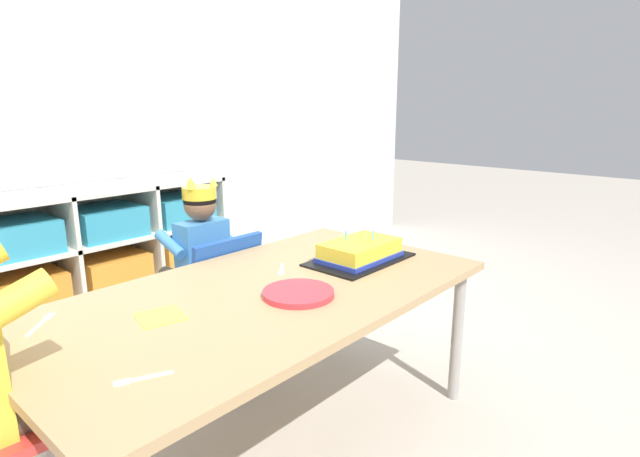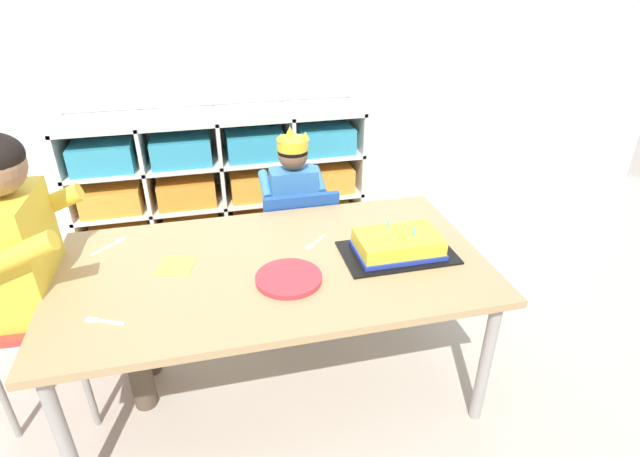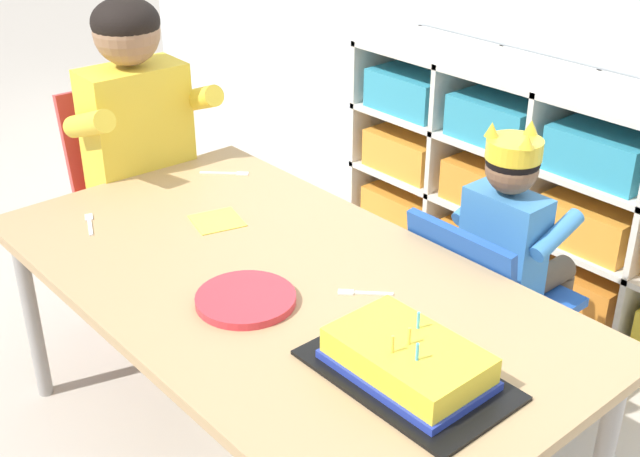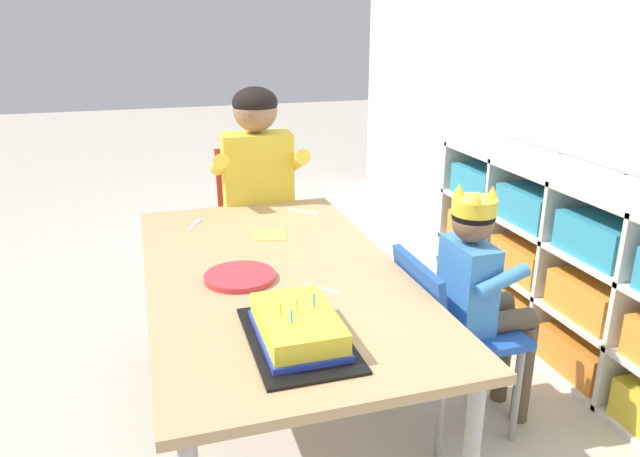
# 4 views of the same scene
# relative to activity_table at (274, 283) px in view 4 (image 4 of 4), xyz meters

# --- Properties ---
(ground) EXTENTS (16.00, 16.00, 0.00)m
(ground) POSITION_rel_activity_table_xyz_m (0.00, 0.00, -0.52)
(ground) COLOR #BCB2A3
(storage_cubby_shelf) EXTENTS (1.63, 0.37, 0.74)m
(storage_cubby_shelf) POSITION_rel_activity_table_xyz_m (-0.11, 1.27, -0.17)
(storage_cubby_shelf) COLOR silver
(storage_cubby_shelf) RESTS_ON ground
(activity_table) EXTENTS (1.48, 0.80, 0.56)m
(activity_table) POSITION_rel_activity_table_xyz_m (0.00, 0.00, 0.00)
(activity_table) COLOR tan
(activity_table) RESTS_ON ground
(classroom_chair_blue) EXTENTS (0.36, 0.35, 0.62)m
(classroom_chair_blue) POSITION_rel_activity_table_xyz_m (0.19, 0.53, -0.14)
(classroom_chair_blue) COLOR #1E4CA8
(classroom_chair_blue) RESTS_ON ground
(child_with_crown) EXTENTS (0.30, 0.31, 0.84)m
(child_with_crown) POSITION_rel_activity_table_xyz_m (0.19, 0.64, 0.01)
(child_with_crown) COLOR #3D7FBC
(child_with_crown) RESTS_ON ground
(classroom_chair_adult_side) EXTENTS (0.37, 0.38, 0.76)m
(classroom_chair_adult_side) POSITION_rel_activity_table_xyz_m (-0.87, 0.11, -0.05)
(classroom_chair_adult_side) COLOR red
(classroom_chair_adult_side) RESTS_ON ground
(adult_helper_seated) EXTENTS (0.44, 0.41, 1.06)m
(adult_helper_seated) POSITION_rel_activity_table_xyz_m (-0.74, 0.11, 0.14)
(adult_helper_seated) COLOR yellow
(adult_helper_seated) RESTS_ON ground
(birthday_cake_on_tray) EXTENTS (0.40, 0.24, 0.11)m
(birthday_cake_on_tray) POSITION_rel_activity_table_xyz_m (0.45, -0.04, 0.08)
(birthday_cake_on_tray) COLOR black
(birthday_cake_on_tray) RESTS_ON activity_table
(paper_plate_stack) EXTENTS (0.22, 0.22, 0.02)m
(paper_plate_stack) POSITION_rel_activity_table_xyz_m (0.04, -0.12, 0.05)
(paper_plate_stack) COLOR #DB333D
(paper_plate_stack) RESTS_ON activity_table
(paper_napkin_square) EXTENTS (0.15, 0.15, 0.00)m
(paper_napkin_square) POSITION_rel_activity_table_xyz_m (-0.33, 0.06, 0.05)
(paper_napkin_square) COLOR #F4DB4C
(paper_napkin_square) RESTS_ON activity_table
(fork_near_child_seat) EXTENTS (0.10, 0.10, 0.00)m
(fork_near_child_seat) POSITION_rel_activity_table_xyz_m (0.17, 0.10, 0.05)
(fork_near_child_seat) COLOR white
(fork_near_child_seat) RESTS_ON activity_table
(fork_beside_plate_stack) EXTENTS (0.12, 0.06, 0.00)m
(fork_beside_plate_stack) POSITION_rel_activity_table_xyz_m (-0.54, -0.20, 0.05)
(fork_beside_plate_stack) COLOR white
(fork_beside_plate_stack) RESTS_ON activity_table
(fork_scattered_mid_table) EXTENTS (0.11, 0.11, 0.00)m
(fork_scattered_mid_table) POSITION_rel_activity_table_xyz_m (-0.56, 0.26, 0.05)
(fork_scattered_mid_table) COLOR white
(fork_scattered_mid_table) RESTS_ON activity_table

